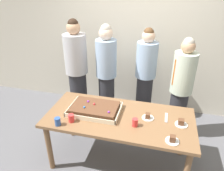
# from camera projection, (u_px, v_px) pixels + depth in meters

# --- Properties ---
(ground_plane) EXTENTS (12.00, 12.00, 0.00)m
(ground_plane) POSITION_uv_depth(u_px,v_px,m) (118.00, 160.00, 3.00)
(ground_plane) COLOR #5B5B60
(interior_back_panel) EXTENTS (8.00, 0.12, 3.00)m
(interior_back_panel) POSITION_uv_depth(u_px,v_px,m) (140.00, 31.00, 3.69)
(interior_back_panel) COLOR beige
(interior_back_panel) RESTS_ON ground_plane
(party_table) EXTENTS (1.87, 0.86, 0.76)m
(party_table) POSITION_uv_depth(u_px,v_px,m) (119.00, 122.00, 2.69)
(party_table) COLOR brown
(party_table) RESTS_ON ground_plane
(sheet_cake) EXTENTS (0.67, 0.45, 0.11)m
(sheet_cake) POSITION_uv_depth(u_px,v_px,m) (95.00, 109.00, 2.73)
(sheet_cake) COLOR beige
(sheet_cake) RESTS_ON party_table
(plated_slice_near_left) EXTENTS (0.15, 0.15, 0.08)m
(plated_slice_near_left) POSITION_uv_depth(u_px,v_px,m) (181.00, 123.00, 2.49)
(plated_slice_near_left) COLOR white
(plated_slice_near_left) RESTS_ON party_table
(plated_slice_near_right) EXTENTS (0.15, 0.15, 0.07)m
(plated_slice_near_right) POSITION_uv_depth(u_px,v_px,m) (148.00, 117.00, 2.60)
(plated_slice_near_right) COLOR white
(plated_slice_near_right) RESTS_ON party_table
(plated_slice_far_left) EXTENTS (0.15, 0.15, 0.08)m
(plated_slice_far_left) POSITION_uv_depth(u_px,v_px,m) (172.00, 140.00, 2.23)
(plated_slice_far_left) COLOR white
(plated_slice_far_left) RESTS_ON party_table
(drink_cup_nearest) EXTENTS (0.07, 0.07, 0.10)m
(drink_cup_nearest) POSITION_uv_depth(u_px,v_px,m) (71.00, 118.00, 2.53)
(drink_cup_nearest) COLOR red
(drink_cup_nearest) RESTS_ON party_table
(drink_cup_middle) EXTENTS (0.07, 0.07, 0.10)m
(drink_cup_middle) POSITION_uv_depth(u_px,v_px,m) (58.00, 122.00, 2.48)
(drink_cup_middle) COLOR #2D5199
(drink_cup_middle) RESTS_ON party_table
(drink_cup_far_end) EXTENTS (0.07, 0.07, 0.10)m
(drink_cup_far_end) POSITION_uv_depth(u_px,v_px,m) (135.00, 122.00, 2.46)
(drink_cup_far_end) COLOR red
(drink_cup_far_end) RESTS_ON party_table
(cake_server_utensil) EXTENTS (0.03, 0.20, 0.01)m
(cake_server_utensil) POSITION_uv_depth(u_px,v_px,m) (166.00, 118.00, 2.62)
(cake_server_utensil) COLOR silver
(cake_server_utensil) RESTS_ON party_table
(person_serving_front) EXTENTS (0.34, 0.34, 1.73)m
(person_serving_front) POSITION_uv_depth(u_px,v_px,m) (106.00, 74.00, 3.47)
(person_serving_front) COLOR #28282D
(person_serving_front) RESTS_ON ground_plane
(person_green_shirt_behind) EXTENTS (0.33, 0.33, 1.63)m
(person_green_shirt_behind) POSITION_uv_depth(u_px,v_px,m) (181.00, 89.00, 3.12)
(person_green_shirt_behind) COLOR #28282D
(person_green_shirt_behind) RESTS_ON ground_plane
(person_striped_tie_right) EXTENTS (0.35, 0.35, 1.66)m
(person_striped_tie_right) POSITION_uv_depth(u_px,v_px,m) (145.00, 75.00, 3.55)
(person_striped_tie_right) COLOR #28282D
(person_striped_tie_right) RESTS_ON ground_plane
(person_far_right_suit) EXTENTS (0.37, 0.37, 1.79)m
(person_far_right_suit) POSITION_uv_depth(u_px,v_px,m) (77.00, 72.00, 3.51)
(person_far_right_suit) COLOR #28282D
(person_far_right_suit) RESTS_ON ground_plane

